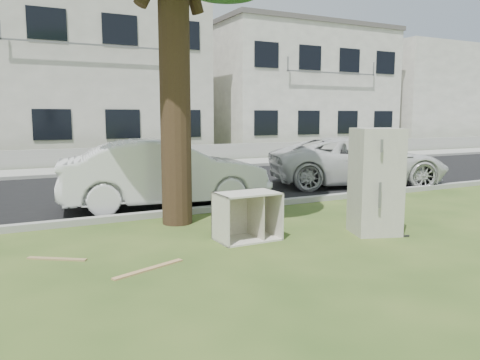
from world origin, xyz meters
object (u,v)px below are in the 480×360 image
car_center (165,173)px  car_right (358,161)px  fridge (376,181)px  cabinet (247,216)px

car_center → car_right: (5.81, 0.56, -0.04)m
car_center → car_right: car_center is taller
fridge → car_center: 4.49m
fridge → car_center: (-2.37, 3.81, -0.15)m
fridge → car_center: bearing=141.5°
cabinet → car_center: bearing=94.4°
fridge → car_right: fridge is taller
cabinet → car_center: size_ratio=0.22×
car_right → car_center: bearing=115.1°
car_center → fridge: bearing=-140.7°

